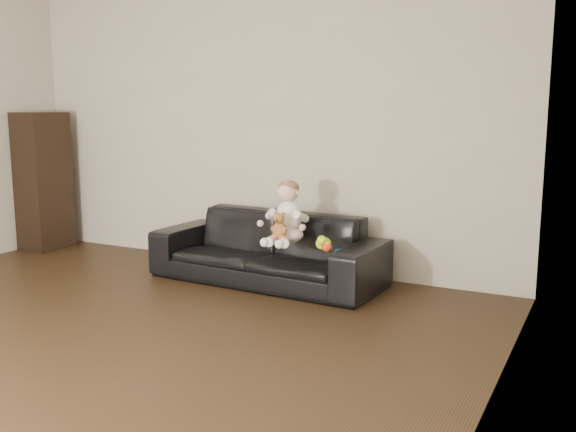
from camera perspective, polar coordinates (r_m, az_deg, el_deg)
The scene contains 11 objects.
floor at distance 4.09m, azimuth -23.15°, elevation -12.17°, with size 5.50×5.50×0.00m, color black.
wall_back at distance 5.93m, azimuth -3.02°, elevation 8.06°, with size 5.00×5.00×0.00m, color #B4AA97.
wall_right at distance 2.42m, azimuth 15.65°, elevation 5.36°, with size 5.50×5.50×0.00m, color #B4AA97.
sofa at distance 5.42m, azimuth -1.85°, elevation -2.89°, with size 1.97×0.77×0.58m, color black.
cabinet at distance 7.13m, azimuth -20.89°, elevation 2.92°, with size 0.35×0.49×1.41m, color black.
shelf_item at distance 7.09m, azimuth -20.94°, elevation 5.46°, with size 0.18×0.25×0.28m, color silver.
baby at distance 5.15m, azimuth -0.07°, elevation 0.02°, with size 0.39×0.46×0.51m.
teddy_bear at distance 5.02m, azimuth -0.78°, elevation -0.88°, with size 0.13×0.13×0.21m.
toy_green at distance 4.95m, azimuth 3.17°, elevation -2.46°, with size 0.12×0.14×0.10m, color #BDE61B.
toy_rattle at distance 4.87m, azimuth 3.49°, elevation -2.78°, with size 0.08×0.08×0.08m, color red.
toy_blue_disc at distance 4.89m, azimuth 4.81°, elevation -3.13°, with size 0.11×0.11×0.01m, color #1670B7.
Camera 1 is at (2.99, -2.37, 1.47)m, focal length 40.00 mm.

